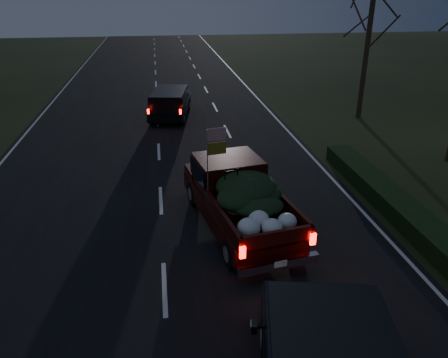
{
  "coord_description": "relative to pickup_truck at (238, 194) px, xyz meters",
  "views": [
    {
      "loc": [
        0.15,
        -9.08,
        7.06
      ],
      "look_at": [
        2.08,
        3.65,
        1.3
      ],
      "focal_mm": 35.0,
      "sensor_mm": 36.0,
      "label": 1
    }
  ],
  "objects": [
    {
      "name": "hedge_row",
      "position": [
        5.38,
        0.13,
        -0.8
      ],
      "size": [
        1.0,
        10.0,
        0.6
      ],
      "primitive_type": "cube",
      "color": "black",
      "rests_on": "ground"
    },
    {
      "name": "bare_tree_far",
      "position": [
        9.08,
        11.13,
        4.12
      ],
      "size": [
        3.6,
        3.6,
        7.0
      ],
      "color": "black",
      "rests_on": "ground"
    },
    {
      "name": "pickup_truck",
      "position": [
        0.0,
        0.0,
        0.0
      ],
      "size": [
        3.06,
        5.91,
        2.95
      ],
      "rotation": [
        0.0,
        0.0,
        0.17
      ],
      "color": "#330A07",
      "rests_on": "ground"
    },
    {
      "name": "ground",
      "position": [
        -2.42,
        -2.87,
        -1.1
      ],
      "size": [
        120.0,
        120.0,
        0.0
      ],
      "primitive_type": "plane",
      "color": "black",
      "rests_on": "ground"
    },
    {
      "name": "road_asphalt",
      "position": [
        -2.42,
        -2.87,
        -1.09
      ],
      "size": [
        14.0,
        120.0,
        0.02
      ],
      "primitive_type": "cube",
      "color": "black",
      "rests_on": "ground"
    },
    {
      "name": "lead_suv",
      "position": [
        -1.65,
        12.7,
        -0.12
      ],
      "size": [
        2.65,
        4.79,
        1.3
      ],
      "rotation": [
        0.0,
        0.0,
        -0.18
      ],
      "color": "black",
      "rests_on": "ground"
    }
  ]
}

